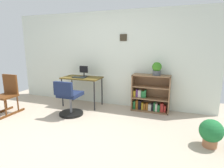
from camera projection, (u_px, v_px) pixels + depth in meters
ground_plane at (58, 142)px, 2.90m from camera, size 6.24×6.24×0.00m
wall_back at (107, 59)px, 4.63m from camera, size 5.20×0.12×2.31m
desk at (82, 80)px, 4.53m from camera, size 0.96×0.53×0.73m
monitor at (84, 72)px, 4.56m from camera, size 0.22×0.19×0.27m
keyboard at (79, 77)px, 4.42m from camera, size 0.33×0.13×0.02m
office_chair at (69, 100)px, 3.93m from camera, size 0.52×0.55×0.79m
rocking_chair at (7, 94)px, 4.09m from camera, size 0.42×0.64×0.86m
bookshelf_low at (150, 95)px, 4.23m from camera, size 0.85×0.30×0.85m
potted_plant_on_shelf at (157, 68)px, 4.01m from camera, size 0.21×0.21×0.29m
potted_plant_floor at (211, 132)px, 2.74m from camera, size 0.34×0.34×0.43m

